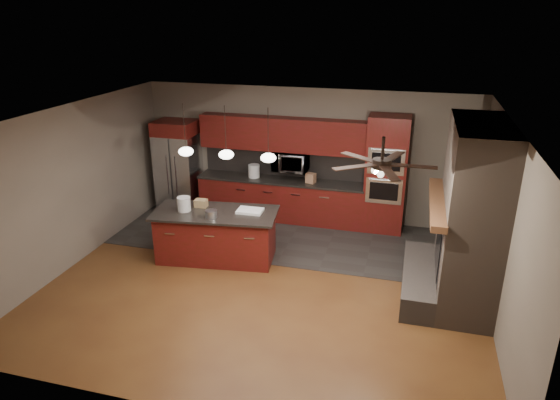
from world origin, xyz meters
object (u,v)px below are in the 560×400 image
(refrigerator, at_px, (178,166))
(counter_box, at_px, (311,178))
(kitchen_island, at_px, (216,235))
(paint_can, at_px, (211,214))
(cardboard_box, at_px, (201,203))
(oven_tower, at_px, (386,175))
(paint_tray, at_px, (250,211))
(microwave, at_px, (291,161))
(white_bucket, at_px, (184,204))
(counter_bucket, at_px, (254,171))

(refrigerator, xyz_separation_m, counter_box, (2.99, 0.03, -0.02))
(kitchen_island, height_order, paint_can, paint_can)
(paint_can, bearing_deg, cardboard_box, 131.31)
(cardboard_box, bearing_deg, oven_tower, 29.54)
(refrigerator, distance_m, paint_tray, 2.96)
(microwave, xyz_separation_m, refrigerator, (-2.53, -0.13, -0.28))
(white_bucket, relative_size, counter_box, 1.23)
(paint_can, xyz_separation_m, counter_box, (1.26, 2.32, 0.02))
(kitchen_island, bearing_deg, oven_tower, 29.28)
(microwave, height_order, counter_box, microwave)
(white_bucket, bearing_deg, oven_tower, 33.02)
(paint_can, relative_size, counter_box, 0.98)
(kitchen_island, bearing_deg, white_bucket, -178.34)
(cardboard_box, bearing_deg, counter_bucket, 76.93)
(paint_can, height_order, counter_bucket, counter_bucket)
(microwave, relative_size, white_bucket, 2.87)
(kitchen_island, bearing_deg, paint_can, -88.21)
(kitchen_island, relative_size, paint_tray, 5.16)
(oven_tower, bearing_deg, paint_tray, -138.78)
(refrigerator, xyz_separation_m, kitchen_island, (1.69, -2.03, -0.56))
(microwave, xyz_separation_m, counter_bucket, (-0.80, -0.05, -0.26))
(white_bucket, bearing_deg, paint_tray, 12.13)
(paint_can, xyz_separation_m, paint_tray, (0.56, 0.42, -0.04))
(cardboard_box, relative_size, counter_box, 1.05)
(refrigerator, height_order, white_bucket, refrigerator)
(oven_tower, bearing_deg, kitchen_island, -143.31)
(refrigerator, height_order, counter_bucket, refrigerator)
(oven_tower, relative_size, refrigerator, 1.17)
(paint_can, height_order, cardboard_box, cardboard_box)
(oven_tower, height_order, kitchen_island, oven_tower)
(cardboard_box, bearing_deg, microwave, 57.44)
(white_bucket, relative_size, cardboard_box, 1.17)
(microwave, xyz_separation_m, paint_can, (-0.80, -2.42, -0.31))
(kitchen_island, relative_size, counter_bucket, 8.35)
(kitchen_island, bearing_deg, paint_tray, 7.43)
(oven_tower, bearing_deg, cardboard_box, -148.46)
(kitchen_island, xyz_separation_m, counter_bucket, (0.05, 2.11, 0.57))
(paint_tray, distance_m, counter_bucket, 2.03)
(oven_tower, distance_m, refrigerator, 4.51)
(refrigerator, distance_m, counter_box, 2.99)
(refrigerator, distance_m, white_bucket, 2.40)
(refrigerator, xyz_separation_m, paint_can, (1.73, -2.29, -0.03))
(paint_tray, bearing_deg, cardboard_box, 178.37)
(paint_tray, relative_size, counter_bucket, 1.62)
(white_bucket, height_order, paint_can, white_bucket)
(kitchen_island, height_order, cardboard_box, cardboard_box)
(oven_tower, xyz_separation_m, counter_box, (-1.52, -0.04, -0.19))
(oven_tower, bearing_deg, counter_bucket, 179.85)
(microwave, relative_size, refrigerator, 0.36)
(refrigerator, relative_size, paint_can, 10.11)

